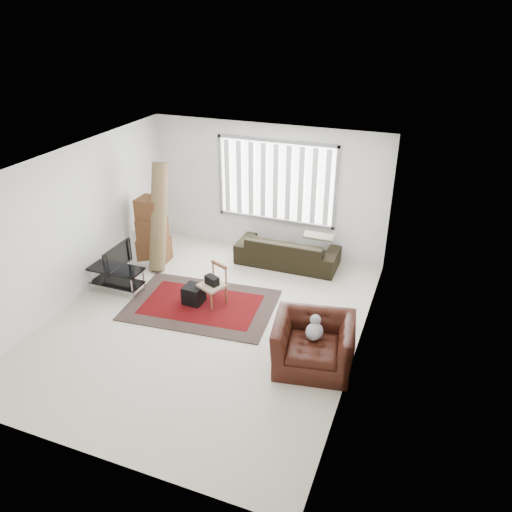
% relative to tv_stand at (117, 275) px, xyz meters
% --- Properties ---
extents(room, '(6.00, 6.02, 2.71)m').
position_rel_tv_stand_xyz_m(room, '(1.98, 0.22, 1.40)').
color(room, beige).
rests_on(room, ground).
extents(persian_rug, '(2.70, 1.93, 0.02)m').
position_rel_tv_stand_xyz_m(persian_rug, '(1.65, 0.12, -0.35)').
color(persian_rug, black).
rests_on(persian_rug, ground).
extents(tv_stand, '(0.99, 0.44, 0.49)m').
position_rel_tv_stand_xyz_m(tv_stand, '(0.00, 0.00, 0.00)').
color(tv_stand, black).
rests_on(tv_stand, ground).
extents(tv, '(0.10, 0.80, 0.46)m').
position_rel_tv_stand_xyz_m(tv, '(0.00, -0.00, 0.37)').
color(tv, black).
rests_on(tv, tv_stand).
extents(subwoofer, '(0.34, 0.34, 0.33)m').
position_rel_tv_stand_xyz_m(subwoofer, '(1.50, 0.14, -0.17)').
color(subwoofer, black).
rests_on(subwoofer, persian_rug).
extents(moving_boxes, '(0.57, 0.52, 1.37)m').
position_rel_tv_stand_xyz_m(moving_boxes, '(-0.01, 1.31, 0.28)').
color(moving_boxes, '#58341C').
rests_on(moving_boxes, ground).
extents(white_flatpack, '(0.52, 0.19, 0.66)m').
position_rel_tv_stand_xyz_m(white_flatpack, '(-0.20, 1.13, -0.03)').
color(white_flatpack, silver).
rests_on(white_flatpack, ground).
extents(rolled_rug, '(0.40, 0.90, 2.11)m').
position_rel_tv_stand_xyz_m(rolled_rug, '(0.22, 1.23, 0.70)').
color(rolled_rug, brown).
rests_on(rolled_rug, ground).
extents(sofa, '(2.07, 0.91, 0.79)m').
position_rel_tv_stand_xyz_m(sofa, '(2.59, 2.16, 0.04)').
color(sofa, black).
rests_on(sofa, ground).
extents(side_chair, '(0.53, 0.53, 0.75)m').
position_rel_tv_stand_xyz_m(side_chair, '(1.82, 0.26, 0.06)').
color(side_chair, '#977C63').
rests_on(side_chair, ground).
extents(armchair, '(1.31, 1.19, 0.86)m').
position_rel_tv_stand_xyz_m(armchair, '(3.91, -0.74, 0.07)').
color(armchair, '#33120A').
rests_on(armchair, ground).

